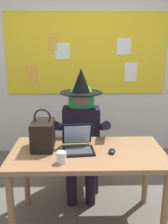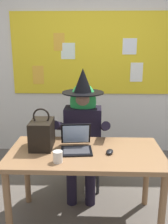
{
  "view_description": "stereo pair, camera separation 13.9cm",
  "coord_description": "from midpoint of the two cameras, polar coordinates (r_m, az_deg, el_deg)",
  "views": [
    {
      "loc": [
        -0.16,
        -2.04,
        1.67
      ],
      "look_at": [
        -0.08,
        0.35,
        1.03
      ],
      "focal_mm": 39.78,
      "sensor_mm": 36.0,
      "label": 1
    },
    {
      "loc": [
        -0.02,
        -2.05,
        1.67
      ],
      "look_at": [
        -0.08,
        0.35,
        1.03
      ],
      "focal_mm": 39.78,
      "sensor_mm": 36.0,
      "label": 2
    }
  ],
  "objects": [
    {
      "name": "desk_main",
      "position": [
        2.31,
        -0.96,
        -11.17
      ],
      "size": [
        1.4,
        0.74,
        0.74
      ],
      "rotation": [
        0.0,
        0.0,
        -0.01
      ],
      "color": "#8E6642",
      "rests_on": "ground"
    },
    {
      "name": "chair_at_desk",
      "position": [
        3.03,
        -2.04,
        -7.36
      ],
      "size": [
        0.44,
        0.44,
        0.92
      ],
      "rotation": [
        0.0,
        0.0,
        -1.53
      ],
      "color": "black",
      "rests_on": "ground"
    },
    {
      "name": "handbag",
      "position": [
        2.33,
        -11.09,
        -5.09
      ],
      "size": [
        0.2,
        0.3,
        0.38
      ],
      "rotation": [
        0.0,
        0.0,
        -0.05
      ],
      "color": "black",
      "rests_on": "desk_main"
    },
    {
      "name": "person_costumed",
      "position": [
        2.81,
        -2.07,
        -2.95
      ],
      "size": [
        0.6,
        0.71,
        1.43
      ],
      "rotation": [
        0.0,
        0.0,
        -1.6
      ],
      "color": "black",
      "rests_on": "ground"
    },
    {
      "name": "wall_back_bulletin",
      "position": [
        3.85,
        -0.5,
        10.6
      ],
      "size": [
        6.06,
        1.96,
        2.72
      ],
      "color": "silver",
      "rests_on": "ground"
    },
    {
      "name": "computer_mouse",
      "position": [
        2.24,
        4.64,
        -8.96
      ],
      "size": [
        0.09,
        0.12,
        0.03
      ],
      "primitive_type": "ellipsoid",
      "rotation": [
        0.0,
        0.0,
        -0.27
      ],
      "color": "black",
      "rests_on": "desk_main"
    },
    {
      "name": "laptop",
      "position": [
        2.29,
        -3.16,
        -7.42
      ],
      "size": [
        0.3,
        0.32,
        0.23
      ],
      "rotation": [
        0.0,
        0.0,
        0.09
      ],
      "color": "black",
      "rests_on": "desk_main"
    },
    {
      "name": "coffee_mug",
      "position": [
        2.06,
        -7.16,
        -10.33
      ],
      "size": [
        0.08,
        0.08,
        0.09
      ],
      "primitive_type": "cylinder",
      "color": "silver",
      "rests_on": "desk_main"
    },
    {
      "name": "ground_plane",
      "position": [
        2.64,
        0.54,
        -24.19
      ],
      "size": [
        24.0,
        24.0,
        0.0
      ],
      "primitive_type": "plane",
      "color": "#5B544C"
    }
  ]
}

